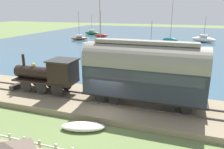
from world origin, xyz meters
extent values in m
plane|color=#607542|center=(0.00, 0.00, 0.00)|extent=(200.00, 200.00, 0.00)
cube|color=#38566B|center=(44.46, 0.00, 0.00)|extent=(80.00, 80.00, 0.01)
cube|color=#84755B|center=(1.30, 0.00, 0.22)|extent=(5.71, 56.00, 0.45)
cube|color=#4C4742|center=(0.57, 0.00, 0.51)|extent=(0.07, 54.88, 0.12)
cube|color=#4C4742|center=(2.02, 0.00, 0.51)|extent=(0.07, 54.88, 0.12)
cylinder|color=black|center=(0.57, 4.37, 1.11)|extent=(0.12, 1.09, 1.09)
cylinder|color=black|center=(2.02, 4.37, 1.11)|extent=(0.12, 1.09, 1.09)
cylinder|color=black|center=(0.57, 5.88, 1.11)|extent=(0.12, 1.09, 1.09)
cylinder|color=black|center=(2.02, 5.88, 1.11)|extent=(0.12, 1.09, 1.09)
cylinder|color=black|center=(0.57, 7.39, 1.11)|extent=(0.12, 1.09, 1.09)
cylinder|color=black|center=(2.02, 7.39, 1.11)|extent=(0.12, 1.09, 1.09)
cube|color=black|center=(1.30, 5.88, 1.55)|extent=(1.95, 5.50, 0.12)
cylinder|color=black|center=(1.30, 6.98, 2.14)|extent=(1.06, 3.30, 1.06)
cylinder|color=black|center=(1.30, 8.67, 2.14)|extent=(1.00, 0.08, 1.00)
cylinder|color=black|center=(1.30, 7.97, 3.16)|extent=(0.24, 0.24, 0.99)
sphere|color=tan|center=(1.30, 6.98, 2.80)|extent=(0.36, 0.36, 0.36)
cube|color=black|center=(1.30, 4.09, 2.49)|extent=(1.85, 1.93, 1.76)
cube|color=#282828|center=(1.30, 4.09, 3.41)|extent=(2.05, 2.17, 0.10)
cube|color=#2D2823|center=(1.30, 8.88, 0.75)|extent=(1.75, 0.44, 0.32)
cylinder|color=black|center=(0.57, -5.61, 0.95)|extent=(0.12, 0.76, 0.76)
cylinder|color=black|center=(2.02, -5.61, 0.95)|extent=(0.12, 0.76, 0.76)
cylinder|color=black|center=(0.57, -4.49, 0.95)|extent=(0.12, 0.76, 0.76)
cylinder|color=black|center=(2.02, -4.49, 0.95)|extent=(0.12, 0.76, 0.76)
cylinder|color=black|center=(0.57, -0.47, 0.95)|extent=(0.12, 0.76, 0.76)
cylinder|color=black|center=(2.02, -0.47, 0.95)|extent=(0.12, 0.76, 0.76)
cylinder|color=black|center=(0.57, 0.64, 0.95)|extent=(0.12, 0.76, 0.76)
cylinder|color=black|center=(2.02, 0.64, 0.95)|extent=(0.12, 0.76, 0.76)
cube|color=black|center=(1.30, -2.48, 1.25)|extent=(2.12, 8.93, 0.16)
cube|color=#232833|center=(1.30, -2.48, 2.57)|extent=(2.36, 8.57, 2.48)
cube|color=#2D333D|center=(1.30, -2.48, 3.01)|extent=(2.39, 8.04, 0.69)
cylinder|color=gray|center=(1.30, -2.48, 3.81)|extent=(2.48, 8.57, 2.48)
cube|color=gray|center=(1.30, -2.48, 5.17)|extent=(0.83, 7.14, 0.24)
ellipsoid|color=#B72D23|center=(41.85, 16.88, 0.48)|extent=(1.45, 3.84, 0.93)
cylinder|color=#9E8460|center=(41.85, 16.88, 3.94)|extent=(0.10, 0.10, 5.99)
ellipsoid|color=#335199|center=(15.52, 6.51, 0.61)|extent=(3.30, 4.88, 1.21)
cylinder|color=#9E8460|center=(15.52, 6.51, 5.02)|extent=(0.10, 0.10, 7.61)
cube|color=silver|center=(15.52, 6.51, 1.44)|extent=(1.39, 1.65, 0.45)
ellipsoid|color=#1E707A|center=(36.24, -1.78, 0.70)|extent=(2.60, 3.84, 1.38)
cylinder|color=#9E8460|center=(36.24, -1.78, 5.32)|extent=(0.10, 0.10, 7.87)
ellipsoid|color=brown|center=(35.14, 19.94, 0.42)|extent=(3.47, 4.28, 0.82)
cylinder|color=#9E8460|center=(35.14, 19.94, 3.82)|extent=(0.10, 0.10, 5.99)
cube|color=silver|center=(35.14, 19.94, 1.05)|extent=(1.42, 1.53, 0.45)
ellipsoid|color=#236B42|center=(47.45, 21.99, 0.48)|extent=(2.03, 4.77, 0.94)
cylinder|color=#9E8460|center=(47.45, 21.99, 3.39)|extent=(0.10, 0.10, 4.88)
cube|color=silver|center=(47.45, 21.99, 1.17)|extent=(1.13, 1.46, 0.45)
ellipsoid|color=black|center=(21.04, 0.11, 0.46)|extent=(1.05, 5.09, 0.91)
cylinder|color=#9E8460|center=(21.04, 0.11, 3.24)|extent=(0.10, 0.10, 4.65)
ellipsoid|color=white|center=(41.00, -8.90, 0.62)|extent=(3.86, 5.90, 1.22)
cylinder|color=#9E8460|center=(41.00, -8.90, 3.50)|extent=(0.10, 0.10, 4.56)
cube|color=silver|center=(41.00, -8.90, 1.45)|extent=(1.63, 1.98, 0.45)
ellipsoid|color=silver|center=(10.32, 4.05, 0.27)|extent=(1.75, 2.19, 0.52)
ellipsoid|color=beige|center=(14.41, -6.02, 0.16)|extent=(1.01, 2.87, 0.31)
ellipsoid|color=#B7B2A3|center=(9.11, -0.95, 0.23)|extent=(2.03, 2.14, 0.44)
ellipsoid|color=beige|center=(-2.56, 0.53, 0.22)|extent=(1.88, 3.00, 0.44)
cube|color=silver|center=(-5.67, 1.43, 0.49)|extent=(0.06, 0.14, 0.97)
cube|color=silver|center=(-5.67, 2.38, 0.49)|extent=(0.06, 0.14, 0.97)
cube|color=silver|center=(-5.67, 3.33, 0.49)|extent=(0.06, 0.14, 0.97)
camera|label=1|loc=(-13.59, -5.16, 7.36)|focal=35.00mm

